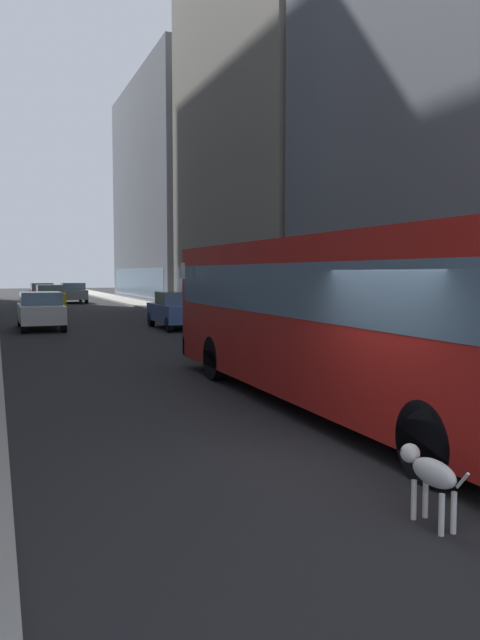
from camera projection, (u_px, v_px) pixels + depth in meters
ground_plane at (72, 311)px, 40.68m from camera, size 120.00×120.00×0.00m
sidewalk_right at (159, 308)px, 42.73m from camera, size 2.40×110.00×0.15m
building_right_mid at (303, 67)px, 35.55m from camera, size 10.68×16.71×27.97m
building_right_far at (193, 193)px, 55.69m from camera, size 10.32×21.24×18.93m
transit_bus at (337, 310)px, 11.51m from camera, size 2.78×11.53×3.05m
car_grey_wagon at (73, 293)px, 50.78m from camera, size 1.89×4.50×1.62m
car_red_coupe at (42, 293)px, 49.52m from camera, size 1.73×4.59×1.62m
car_yellow_taxi at (50, 297)px, 42.58m from camera, size 1.77×4.19×1.62m
car_blue_hatchback at (177, 310)px, 27.60m from camera, size 1.80×3.99×1.62m
car_white_van at (41, 310)px, 27.27m from camera, size 1.78×4.41×1.62m
dalmatian_dog at (430, 473)px, 6.17m from camera, size 0.22×0.96×0.72m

